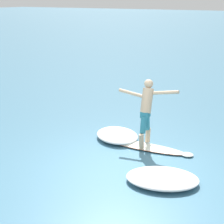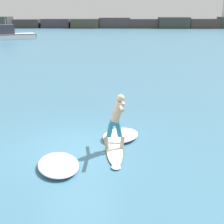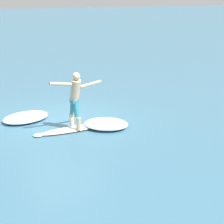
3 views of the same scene
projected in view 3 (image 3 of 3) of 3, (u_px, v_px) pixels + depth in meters
The scene contains 5 objects.
ground_plane at pixel (62, 119), 12.56m from camera, with size 200.00×200.00×0.00m, color teal.
surfboard at pixel (74, 129), 11.51m from camera, with size 0.68×2.51×0.22m.
surfer at pixel (75, 95), 11.14m from camera, with size 0.69×1.65×1.76m.
wave_foam_at_tail at pixel (106, 124), 11.71m from camera, with size 1.71×1.78×0.23m.
wave_foam_at_nose at pixel (26, 117), 12.39m from camera, with size 1.62×1.88×0.21m.
Camera 3 is at (11.55, -3.33, 4.01)m, focal length 60.00 mm.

